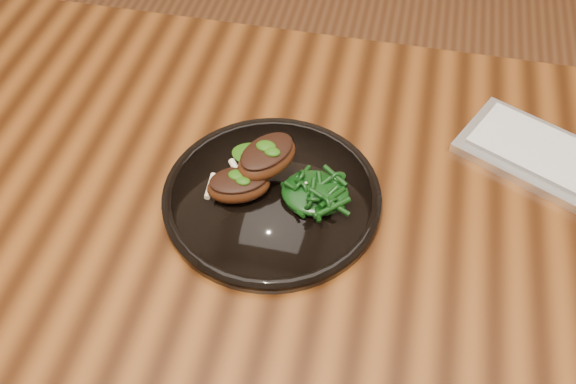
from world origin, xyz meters
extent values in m
cube|color=black|center=(0.00, 0.00, 0.73)|extent=(1.60, 0.80, 0.04)
cylinder|color=#391F0D|center=(-0.74, 0.34, 0.35)|extent=(0.06, 0.06, 0.71)
cylinder|color=black|center=(-0.09, -0.01, 0.76)|extent=(0.31, 0.31, 0.02)
torus|color=black|center=(-0.09, -0.01, 0.76)|extent=(0.31, 0.31, 0.02)
cylinder|color=black|center=(-0.09, -0.01, 0.76)|extent=(0.21, 0.21, 0.00)
ellipsoid|color=#46200D|center=(-0.14, -0.02, 0.79)|extent=(0.11, 0.09, 0.03)
ellipsoid|color=black|center=(-0.14, -0.02, 0.80)|extent=(0.09, 0.08, 0.01)
cylinder|color=#EEE5BE|center=(-0.18, -0.03, 0.78)|extent=(0.01, 0.04, 0.01)
ellipsoid|color=#144006|center=(-0.14, -0.02, 0.80)|extent=(0.03, 0.02, 0.01)
ellipsoid|color=#46200D|center=(-0.11, 0.02, 0.80)|extent=(0.11, 0.12, 0.04)
ellipsoid|color=black|center=(-0.11, 0.02, 0.82)|extent=(0.09, 0.10, 0.01)
cylinder|color=#EEE5BE|center=(-0.14, -0.01, 0.80)|extent=(0.04, 0.04, 0.01)
ellipsoid|color=#144006|center=(-0.11, 0.02, 0.83)|extent=(0.03, 0.02, 0.01)
ellipsoid|color=#144006|center=(-0.13, 0.06, 0.77)|extent=(0.08, 0.05, 0.00)
ellipsoid|color=black|center=(-0.03, -0.01, 0.78)|extent=(0.10, 0.08, 0.02)
camera|label=1|loc=(0.05, -0.58, 1.47)|focal=40.00mm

